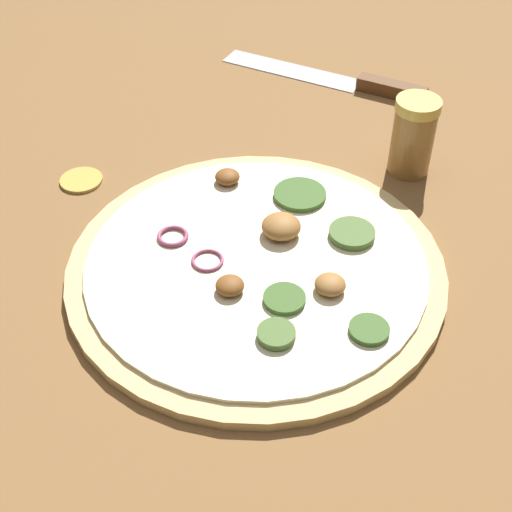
{
  "coord_description": "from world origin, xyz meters",
  "views": [
    {
      "loc": [
        -0.44,
        0.21,
        0.47
      ],
      "look_at": [
        0.0,
        0.0,
        0.02
      ],
      "focal_mm": 50.0,
      "sensor_mm": 36.0,
      "label": 1
    }
  ],
  "objects_px": {
    "pizza": "(258,265)",
    "knife": "(354,82)",
    "loose_cap": "(81,179)",
    "spice_jar": "(413,136)"
  },
  "relations": [
    {
      "from": "spice_jar",
      "to": "loose_cap",
      "type": "height_order",
      "value": "spice_jar"
    },
    {
      "from": "knife",
      "to": "pizza",
      "type": "bearing_deg",
      "value": 97.42
    },
    {
      "from": "knife",
      "to": "loose_cap",
      "type": "height_order",
      "value": "knife"
    },
    {
      "from": "knife",
      "to": "spice_jar",
      "type": "relative_size",
      "value": 2.76
    },
    {
      "from": "pizza",
      "to": "spice_jar",
      "type": "xyz_separation_m",
      "value": [
        0.08,
        -0.22,
        0.04
      ]
    },
    {
      "from": "pizza",
      "to": "spice_jar",
      "type": "bearing_deg",
      "value": -71.16
    },
    {
      "from": "pizza",
      "to": "knife",
      "type": "height_order",
      "value": "pizza"
    },
    {
      "from": "pizza",
      "to": "knife",
      "type": "xyz_separation_m",
      "value": [
        0.26,
        -0.27,
        -0.0
      ]
    },
    {
      "from": "pizza",
      "to": "loose_cap",
      "type": "relative_size",
      "value": 7.71
    },
    {
      "from": "loose_cap",
      "to": "pizza",
      "type": "bearing_deg",
      "value": -151.92
    }
  ]
}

